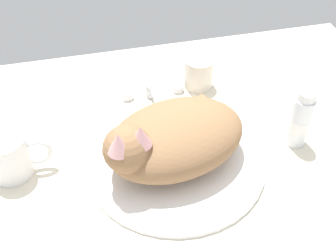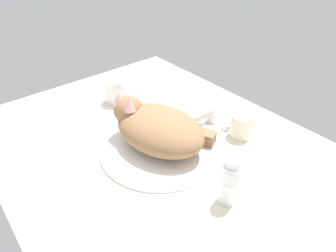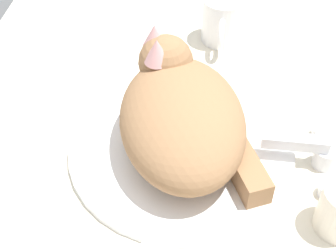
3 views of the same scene
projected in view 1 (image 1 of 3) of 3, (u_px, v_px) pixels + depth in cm
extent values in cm
cube|color=silver|center=(175.00, 168.00, 88.86)|extent=(110.00, 82.50, 3.00)
cylinder|color=white|center=(175.00, 161.00, 87.47)|extent=(34.77, 34.77, 1.07)
cylinder|color=silver|center=(153.00, 89.00, 102.10)|extent=(3.60, 3.60, 3.23)
cube|color=silver|center=(157.00, 93.00, 96.80)|extent=(2.00, 9.90, 2.00)
cylinder|color=silver|center=(127.00, 95.00, 101.61)|extent=(2.80, 2.80, 1.80)
cylinder|color=silver|center=(178.00, 88.00, 103.56)|extent=(2.80, 2.80, 1.80)
ellipsoid|color=#936B47|center=(176.00, 138.00, 83.27)|extent=(30.32, 23.98, 11.17)
sphere|color=#936B47|center=(127.00, 149.00, 77.02)|extent=(10.43, 10.43, 8.68)
ellipsoid|color=white|center=(137.00, 153.00, 78.73)|extent=(6.58, 5.93, 4.77)
cone|color=#DB9E9E|center=(140.00, 136.00, 74.13)|extent=(4.69, 4.69, 3.91)
cone|color=#DB9E9E|center=(118.00, 143.00, 72.87)|extent=(4.69, 4.69, 3.91)
cube|color=#936B47|center=(189.00, 115.00, 93.57)|extent=(10.91, 7.75, 3.81)
ellipsoid|color=white|center=(135.00, 132.00, 90.10)|extent=(6.27, 4.78, 3.43)
cylinder|color=white|center=(8.00, 156.00, 82.93)|extent=(7.80, 7.80, 8.95)
torus|color=white|center=(37.00, 152.00, 83.77)|extent=(6.01, 1.00, 6.01)
cylinder|color=silver|center=(199.00, 73.00, 103.09)|extent=(6.62, 6.62, 7.37)
cylinder|color=white|center=(299.00, 121.00, 88.32)|extent=(4.07, 4.07, 11.26)
cylinder|color=white|center=(299.00, 123.00, 88.71)|extent=(4.16, 4.16, 2.81)
cylinder|color=white|center=(306.00, 95.00, 83.85)|extent=(3.46, 3.46, 1.80)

